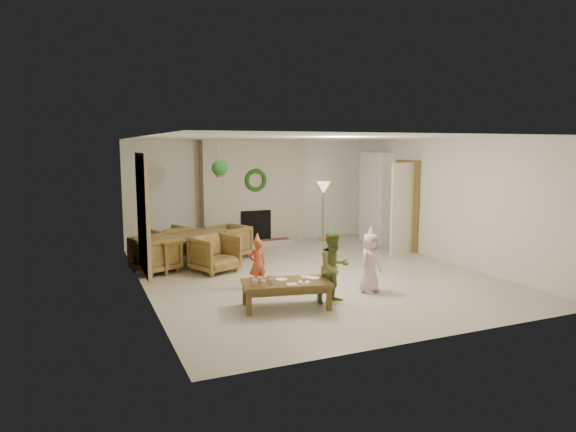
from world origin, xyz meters
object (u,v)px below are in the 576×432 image
dining_table (190,250)px  dining_chair_near (215,254)px  dining_chair_right (228,242)px  child_pink (370,263)px  coffee_table_top (286,283)px  dining_chair_left (156,254)px  child_red (257,264)px  dining_chair_far (168,243)px  child_plaid (334,267)px

dining_table → dining_chair_near: (0.31, -0.72, 0.03)m
dining_table → dining_chair_right: bearing=0.0°
child_pink → coffee_table_top: bearing=163.8°
child_pink → dining_chair_left: bearing=114.1°
child_red → dining_chair_near: bearing=-79.6°
dining_chair_right → child_pink: child_pink is taller
dining_chair_near → coffee_table_top: dining_chair_near is taller
dining_table → dining_chair_near: size_ratio=2.34×
dining_chair_far → dining_chair_right: same height
dining_chair_far → child_red: bearing=85.6°
dining_chair_right → child_plaid: (0.58, -3.64, 0.20)m
dining_table → dining_chair_left: size_ratio=2.34×
dining_chair_near → child_plaid: (1.17, -2.54, 0.20)m
child_red → dining_chair_left: bearing=-56.4°
dining_chair_near → dining_table: bearing=90.0°
dining_chair_far → child_pink: 4.53m
dining_table → dining_chair_far: (-0.31, 0.72, 0.03)m
dining_chair_near → child_pink: child_pink is taller
dining_table → child_pink: size_ratio=1.84×
child_red → child_plaid: child_plaid is taller
dining_table → child_pink: 3.77m
dining_chair_far → child_plaid: child_plaid is taller
child_plaid → child_pink: 0.85m
dining_table → child_plaid: bearing=-88.8°
dining_chair_far → child_pink: (2.59, -3.71, 0.14)m
dining_table → dining_chair_right: dining_chair_right is taller
dining_table → dining_chair_far: bearing=90.0°
child_plaid → dining_chair_far: bearing=108.2°
child_red → coffee_table_top: bearing=89.4°
child_plaid → child_pink: child_plaid is taller
dining_chair_left → dining_chair_right: same height
dining_chair_right → coffee_table_top: dining_chair_right is taller
dining_table → child_red: 2.23m
dining_chair_near → coffee_table_top: (0.41, -2.49, 0.02)m
dining_chair_far → child_plaid: (1.79, -3.97, 0.20)m
child_red → child_pink: bearing=148.2°
dining_chair_right → child_plaid: child_plaid is taller
child_red → child_plaid: 1.40m
dining_chair_far → dining_chair_left: (-0.41, -1.03, 0.00)m
dining_chair_left → child_pink: 4.03m
dining_chair_right → child_red: child_red is taller
dining_chair_far → dining_chair_near: bearing=90.0°
coffee_table_top → child_pink: (1.57, 0.22, 0.12)m
child_plaid → coffee_table_top: bearing=170.7°
dining_table → child_red: bearing=-96.0°
dining_chair_near → child_pink: (1.98, -2.27, 0.14)m
dining_chair_near → child_pink: 3.01m
dining_table → dining_chair_near: 0.78m
dining_table → child_plaid: (1.48, -3.25, 0.23)m
dining_chair_left → child_red: bearing=-166.0°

